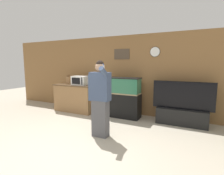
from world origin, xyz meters
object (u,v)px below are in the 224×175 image
object	(u,v)px
tv_on_stand	(182,112)
person_standing	(100,98)
microwave	(80,81)
knife_block	(68,80)
counter_island	(75,98)
aquarium_on_stand	(122,97)

from	to	relation	value
tv_on_stand	person_standing	xyz separation A→B (m)	(-1.63, -1.66, 0.56)
microwave	person_standing	xyz separation A→B (m)	(1.65, -1.49, -0.19)
knife_block	counter_island	bearing A→B (deg)	-10.29
microwave	knife_block	size ratio (longest dim) A/B	1.56
counter_island	microwave	world-z (taller)	microwave
microwave	knife_block	world-z (taller)	knife_block
knife_block	tv_on_stand	size ratio (longest dim) A/B	0.22
aquarium_on_stand	tv_on_stand	xyz separation A→B (m)	(1.76, 0.06, -0.27)
knife_block	person_standing	xyz separation A→B (m)	(2.21, -1.54, -0.17)
person_standing	tv_on_stand	bearing A→B (deg)	45.66
aquarium_on_stand	person_standing	size ratio (longest dim) A/B	0.72
knife_block	tv_on_stand	xyz separation A→B (m)	(3.83, 0.12, -0.73)
counter_island	tv_on_stand	bearing A→B (deg)	2.93
knife_block	tv_on_stand	world-z (taller)	knife_block
microwave	aquarium_on_stand	bearing A→B (deg)	4.47
aquarium_on_stand	knife_block	bearing A→B (deg)	-178.28
tv_on_stand	person_standing	bearing A→B (deg)	-134.34
microwave	aquarium_on_stand	xyz separation A→B (m)	(1.52, 0.12, -0.48)
tv_on_stand	person_standing	world-z (taller)	person_standing
knife_block	aquarium_on_stand	xyz separation A→B (m)	(2.07, 0.06, -0.45)
aquarium_on_stand	counter_island	bearing A→B (deg)	-176.01
microwave	person_standing	bearing A→B (deg)	-41.97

